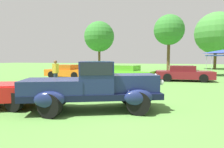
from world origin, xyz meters
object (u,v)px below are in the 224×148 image
(spectator_between_cars, at_px, (56,72))
(canopy_tent_left_field, at_px, (224,52))
(show_car_lime, at_px, (128,73))
(show_car_orange, at_px, (67,72))
(feature_pickup_truck, at_px, (94,85))
(show_car_burgundy, at_px, (183,73))

(spectator_between_cars, distance_m, canopy_tent_left_field, 17.01)
(show_car_lime, bearing_deg, show_car_orange, -179.32)
(feature_pickup_truck, height_order, show_car_lime, feature_pickup_truck)
(show_car_lime, bearing_deg, spectator_between_cars, -126.53)
(show_car_orange, xyz_separation_m, show_car_lime, (5.61, 0.07, 0.00))
(show_car_lime, relative_size, spectator_between_cars, 2.77)
(show_car_orange, distance_m, show_car_burgundy, 10.02)
(canopy_tent_left_field, bearing_deg, spectator_between_cars, -136.81)
(show_car_orange, distance_m, canopy_tent_left_field, 15.90)
(feature_pickup_truck, relative_size, spectator_between_cars, 2.83)
(show_car_lime, relative_size, canopy_tent_left_field, 1.50)
(spectator_between_cars, bearing_deg, show_car_lime, 53.47)
(show_car_orange, height_order, spectator_between_cars, spectator_between_cars)
(feature_pickup_truck, bearing_deg, show_car_burgundy, 70.68)
(show_car_lime, xyz_separation_m, spectator_between_cars, (-3.67, -4.95, 0.31))
(feature_pickup_truck, relative_size, show_car_lime, 1.02)
(spectator_between_cars, relative_size, canopy_tent_left_field, 0.54)
(show_car_burgundy, xyz_separation_m, canopy_tent_left_field, (4.29, 6.10, 1.82))
(feature_pickup_truck, bearing_deg, canopy_tent_left_field, 64.20)
(feature_pickup_truck, xyz_separation_m, canopy_tent_left_field, (7.84, 16.23, 1.55))
(feature_pickup_truck, distance_m, show_car_lime, 9.63)
(show_car_orange, xyz_separation_m, show_car_burgundy, (10.00, 0.60, 0.00))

